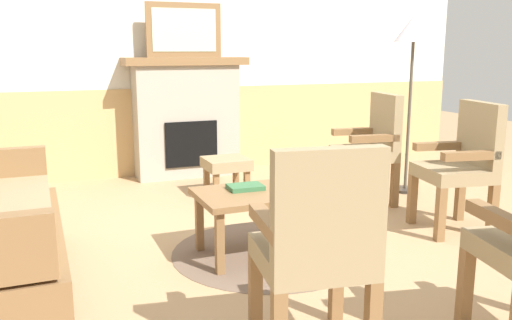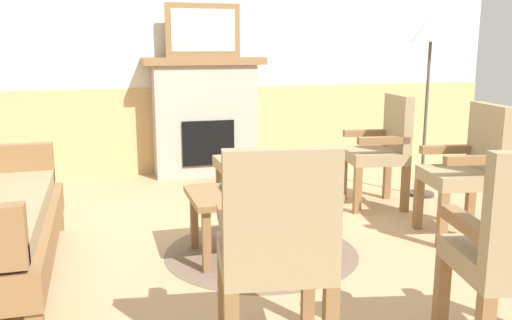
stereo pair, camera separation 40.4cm
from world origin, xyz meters
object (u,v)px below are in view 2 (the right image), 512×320
object	(u,v)px
fireplace	(205,116)
floor_lamp_by_chairs	(431,39)
coffee_table	(261,198)
armchair_by_window_left	(383,146)
footstool	(237,166)
framed_picture	(203,30)
book_on_table	(239,187)
armchair_near_fireplace	(470,165)
armchair_front_left	(277,244)

from	to	relation	value
fireplace	floor_lamp_by_chairs	xyz separation A→B (m)	(1.79, -1.47, 0.80)
fireplace	coffee_table	xyz separation A→B (m)	(-0.10, -2.46, -0.27)
fireplace	armchair_by_window_left	size ratio (longest dim) A/B	1.33
footstool	floor_lamp_by_chairs	world-z (taller)	floor_lamp_by_chairs
fireplace	armchair_by_window_left	bearing A→B (deg)	-52.80
framed_picture	book_on_table	world-z (taller)	framed_picture
floor_lamp_by_chairs	armchair_by_window_left	bearing A→B (deg)	-161.13
armchair_near_fireplace	book_on_table	bearing A→B (deg)	173.88
book_on_table	floor_lamp_by_chairs	xyz separation A→B (m)	(2.02, 0.91, 1.00)
armchair_by_window_left	floor_lamp_by_chairs	world-z (taller)	floor_lamp_by_chairs
coffee_table	armchair_near_fireplace	world-z (taller)	armchair_near_fireplace
coffee_table	armchair_near_fireplace	distance (m)	1.56
armchair_front_left	armchair_by_window_left	bearing A→B (deg)	51.06
armchair_near_fireplace	armchair_front_left	xyz separation A→B (m)	(-1.86, -1.15, 0.00)
footstool	armchair_front_left	world-z (taller)	armchair_front_left
coffee_table	footstool	xyz separation A→B (m)	(0.22, 1.51, -0.10)
framed_picture	armchair_front_left	distance (m)	3.87
framed_picture	book_on_table	distance (m)	2.64
coffee_table	floor_lamp_by_chairs	distance (m)	2.38
book_on_table	coffee_table	bearing A→B (deg)	-30.92
book_on_table	armchair_by_window_left	bearing A→B (deg)	26.14
book_on_table	armchair_by_window_left	xyz separation A→B (m)	(1.49, 0.73, 0.08)
book_on_table	footstool	size ratio (longest dim) A/B	0.58
coffee_table	book_on_table	distance (m)	0.17
coffee_table	armchair_by_window_left	distance (m)	1.58
coffee_table	book_on_table	size ratio (longest dim) A/B	4.15
footstool	armchair_near_fireplace	world-z (taller)	armchair_near_fireplace
coffee_table	armchair_by_window_left	size ratio (longest dim) A/B	0.98
fireplace	armchair_near_fireplace	world-z (taller)	fireplace
footstool	armchair_by_window_left	distance (m)	1.35
floor_lamp_by_chairs	coffee_table	bearing A→B (deg)	-152.25
book_on_table	armchair_front_left	world-z (taller)	armchair_front_left
coffee_table	fireplace	bearing A→B (deg)	87.72
armchair_by_window_left	armchair_front_left	world-z (taller)	same
book_on_table	footstool	world-z (taller)	book_on_table
armchair_by_window_left	floor_lamp_by_chairs	bearing A→B (deg)	18.87
armchair_front_left	floor_lamp_by_chairs	world-z (taller)	floor_lamp_by_chairs
armchair_front_left	floor_lamp_by_chairs	distance (m)	3.27
fireplace	framed_picture	distance (m)	0.91
fireplace	footstool	distance (m)	1.03
coffee_table	armchair_front_left	bearing A→B (deg)	-103.94
fireplace	footstool	xyz separation A→B (m)	(0.12, -0.95, -0.37)
footstool	armchair_by_window_left	world-z (taller)	armchair_by_window_left
fireplace	framed_picture	xyz separation A→B (m)	(0.00, 0.00, 0.91)
book_on_table	armchair_near_fireplace	size ratio (longest dim) A/B	0.24
coffee_table	framed_picture	bearing A→B (deg)	87.72
framed_picture	armchair_front_left	xyz separation A→B (m)	(-0.41, -3.71, -1.02)
book_on_table	floor_lamp_by_chairs	world-z (taller)	floor_lamp_by_chairs
coffee_table	armchair_by_window_left	bearing A→B (deg)	30.93
armchair_near_fireplace	footstool	bearing A→B (deg)	129.63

